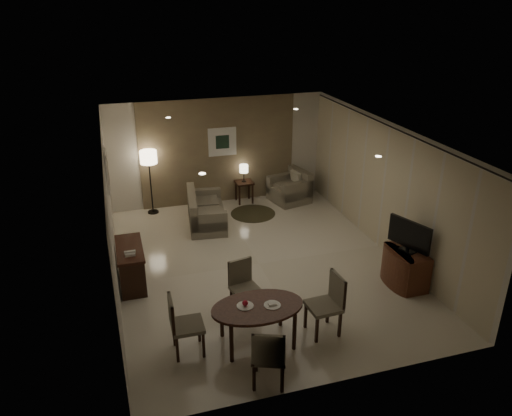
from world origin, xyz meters
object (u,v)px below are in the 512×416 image
object	(u,v)px
chair_near	(269,354)
chair_far	(246,289)
sofa	(206,209)
armchair	(289,186)
floor_lamp	(151,182)
side_table	(244,192)
chair_left	(188,325)
console_desk	(131,266)
chair_right	(323,306)
dining_table	(257,324)
tv_cabinet	(406,267)

from	to	relation	value
chair_near	chair_far	world-z (taller)	chair_near
sofa	armchair	size ratio (longest dim) A/B	1.79
floor_lamp	side_table	bearing A→B (deg)	0.29
chair_near	chair_left	distance (m)	1.36
console_desk	floor_lamp	world-z (taller)	floor_lamp
chair_left	chair_near	bearing A→B (deg)	-133.85
chair_right	armchair	xyz separation A→B (m)	(1.41, 5.34, -0.10)
chair_far	armchair	xyz separation A→B (m)	(2.44, 4.48, -0.06)
chair_far	chair_near	bearing A→B (deg)	-106.45
dining_table	chair_far	xyz separation A→B (m)	(0.04, 0.81, 0.13)
dining_table	sofa	bearing A→B (deg)	88.39
console_desk	tv_cabinet	bearing A→B (deg)	-17.05
console_desk	side_table	distance (m)	4.47
chair_far	dining_table	bearing A→B (deg)	-104.68
chair_far	side_table	size ratio (longest dim) A/B	1.66
dining_table	tv_cabinet	bearing A→B (deg)	14.98
sofa	floor_lamp	size ratio (longest dim) A/B	1.02
tv_cabinet	chair_far	world-z (taller)	chair_far
chair_near	chair_right	world-z (taller)	chair_right
dining_table	chair_near	distance (m)	0.88
console_desk	dining_table	distance (m)	2.92
chair_near	floor_lamp	world-z (taller)	floor_lamp
side_table	chair_right	bearing A→B (deg)	-92.72
tv_cabinet	chair_left	bearing A→B (deg)	-169.99
tv_cabinet	floor_lamp	bearing A→B (deg)	131.46
chair_near	side_table	bearing A→B (deg)	-81.60
chair_right	sofa	size ratio (longest dim) A/B	0.62
tv_cabinet	chair_far	size ratio (longest dim) A/B	0.97
chair_far	floor_lamp	xyz separation A→B (m)	(-1.07, 4.75, 0.33)
chair_right	sofa	distance (m)	4.68
tv_cabinet	chair_near	distance (m)	3.67
chair_left	sofa	world-z (taller)	chair_left
tv_cabinet	side_table	xyz separation A→B (m)	(-1.80, 4.73, -0.07)
side_table	chair_far	bearing A→B (deg)	-105.24
chair_near	chair_right	bearing A→B (deg)	-124.27
tv_cabinet	floor_lamp	xyz separation A→B (m)	(-4.17, 4.72, 0.45)
dining_table	chair_left	xyz separation A→B (m)	(-1.06, 0.10, 0.15)
dining_table	chair_left	distance (m)	1.08
console_desk	chair_near	bearing A→B (deg)	-62.81
chair_right	side_table	distance (m)	5.64
tv_cabinet	chair_left	distance (m)	4.27
tv_cabinet	floor_lamp	world-z (taller)	floor_lamp
chair_right	console_desk	bearing A→B (deg)	-133.77
console_desk	chair_far	distance (m)	2.36
chair_left	chair_right	xyz separation A→B (m)	(2.13, -0.15, 0.02)
chair_near	sofa	bearing A→B (deg)	-71.40
chair_far	armchair	size ratio (longest dim) A/B	1.02
chair_right	sofa	world-z (taller)	chair_right
console_desk	sofa	distance (m)	2.88
chair_near	side_table	distance (m)	6.60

